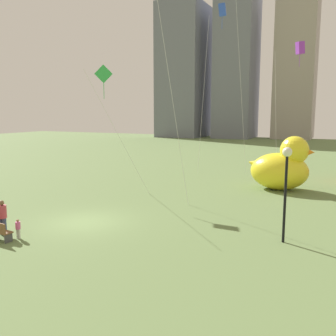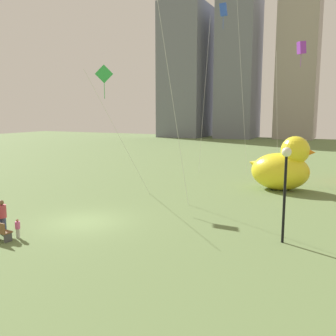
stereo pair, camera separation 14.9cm
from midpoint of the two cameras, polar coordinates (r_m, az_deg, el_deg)
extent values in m
plane|color=#5F7744|center=(20.28, -12.90, -8.09)|extent=(140.00, 140.00, 0.00)
cube|color=#47474C|center=(18.27, -23.53, -9.85)|extent=(0.11, 0.38, 0.39)
cylinder|color=#38476B|center=(19.49, -24.40, -8.11)|extent=(0.19, 0.19, 0.81)
cylinder|color=#38476B|center=(19.34, -24.01, -8.21)|extent=(0.19, 0.19, 0.81)
cylinder|color=#B23F4C|center=(19.23, -24.34, -6.13)|extent=(0.41, 0.41, 0.61)
sphere|color=brown|center=(19.13, -24.42, -4.90)|extent=(0.24, 0.24, 0.24)
cylinder|color=silver|center=(18.66, -22.32, -9.30)|extent=(0.10, 0.10, 0.45)
cylinder|color=silver|center=(18.58, -22.08, -9.36)|extent=(0.10, 0.10, 0.45)
cylinder|color=#D85999|center=(18.51, -22.27, -8.17)|extent=(0.22, 0.22, 0.34)
sphere|color=#A87C5B|center=(18.44, -22.32, -7.48)|extent=(0.13, 0.13, 0.13)
ellipsoid|color=yellow|center=(28.79, 16.57, -0.49)|extent=(4.21, 3.11, 2.75)
sphere|color=yellow|center=(28.46, 18.71, 2.61)|extent=(2.05, 2.05, 2.05)
cone|color=orange|center=(28.38, 20.55, 2.29)|extent=(0.92, 0.92, 0.92)
cone|color=yellow|center=(29.05, 13.04, 0.64)|extent=(1.26, 1.10, 1.32)
cylinder|color=black|center=(17.09, 17.29, -4.67)|extent=(0.12, 0.12, 3.88)
sphere|color=#EAEACC|center=(16.75, 17.61, 2.37)|extent=(0.42, 0.42, 0.42)
cube|color=slate|center=(87.90, 2.38, 14.50)|extent=(9.79, 11.14, 29.47)
cube|color=slate|center=(85.40, 10.46, 15.32)|extent=(8.06, 10.32, 31.78)
cube|color=#9E938C|center=(86.70, 19.10, 15.89)|extent=(8.01, 10.22, 34.76)
cylinder|color=silver|center=(24.83, -7.75, 4.92)|extent=(2.46, 3.90, 8.38)
cube|color=green|center=(27.00, -10.05, 14.05)|extent=(1.16, 0.64, 1.27)
cylinder|color=green|center=(26.92, -9.99, 12.15)|extent=(0.04, 0.04, 1.60)
cylinder|color=silver|center=(36.89, 5.36, 11.38)|extent=(0.28, 3.38, 15.09)
cube|color=blue|center=(37.60, 8.22, 22.92)|extent=(0.79, 0.87, 1.24)
cylinder|color=blue|center=(37.39, 8.19, 21.58)|extent=(0.04, 0.04, 1.60)
cylinder|color=silver|center=(37.16, 16.10, 8.36)|extent=(1.24, 3.72, 11.60)
cube|color=purple|center=(37.96, 19.52, 17.00)|extent=(0.92, 0.94, 1.17)
cylinder|color=purple|center=(37.83, 19.45, 15.66)|extent=(0.04, 0.04, 1.60)
cylinder|color=silver|center=(22.65, -1.26, 21.13)|extent=(2.63, 2.33, 21.33)
cylinder|color=silver|center=(35.28, 10.89, 14.15)|extent=(1.44, 0.92, 18.47)
camera|label=1|loc=(0.07, -90.19, -0.03)|focal=39.69mm
camera|label=2|loc=(0.07, 89.81, 0.03)|focal=39.69mm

